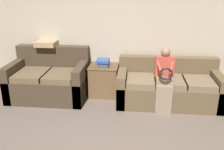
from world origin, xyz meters
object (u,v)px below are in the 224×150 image
book_stack (103,62)px  throw_pillow (47,43)px  side_shelf (104,80)px  child_left_seated (164,78)px  couch_side (50,80)px  couch_main (168,87)px

book_stack → throw_pillow: 1.24m
side_shelf → child_left_seated: bearing=-27.0°
side_shelf → throw_pillow: throw_pillow is taller
side_shelf → throw_pillow: bearing=173.0°
side_shelf → book_stack: (-0.01, -0.00, 0.38)m
child_left_seated → book_stack: (-1.16, 0.59, 0.07)m
couch_side → child_left_seated: 2.29m
throw_pillow → side_shelf: bearing=-7.0°
book_stack → couch_main: bearing=-9.5°
couch_main → child_left_seated: 0.51m
couch_main → book_stack: size_ratio=6.40×
couch_side → child_left_seated: bearing=-10.0°
couch_main → child_left_seated: bearing=-109.0°
couch_main → couch_side: couch_side is taller
couch_main → throw_pillow: size_ratio=4.69×
couch_side → throw_pillow: 0.78m
couch_side → side_shelf: bearing=10.0°
couch_main → throw_pillow: throw_pillow is taller
child_left_seated → side_shelf: (-1.15, 0.59, -0.30)m
child_left_seated → throw_pillow: 2.50m
couch_main → book_stack: 1.37m
couch_side → side_shelf: (1.08, 0.19, -0.02)m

